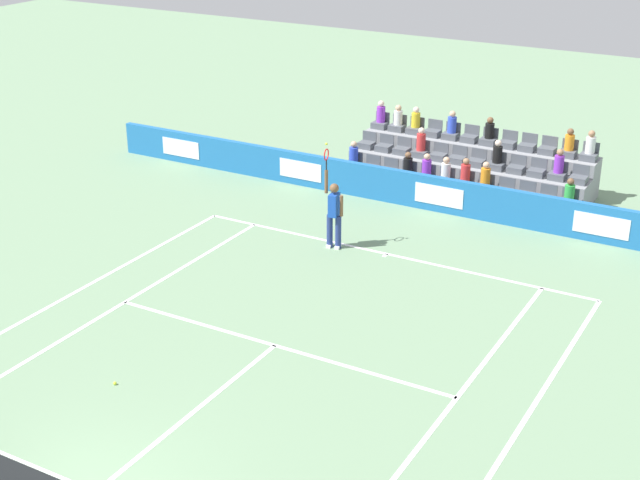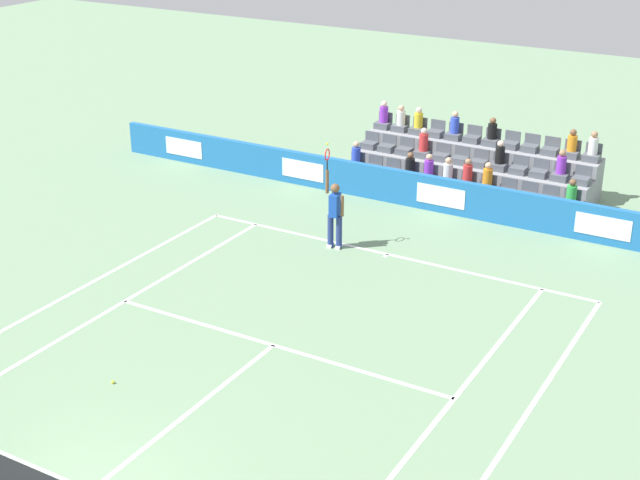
{
  "view_description": "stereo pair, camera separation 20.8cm",
  "coord_description": "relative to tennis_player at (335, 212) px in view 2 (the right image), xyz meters",
  "views": [
    {
      "loc": [
        -9.23,
        7.99,
        9.72
      ],
      "look_at": [
        0.71,
        -9.6,
        1.1
      ],
      "focal_mm": 51.69,
      "sensor_mm": 36.0,
      "label": 1
    },
    {
      "loc": [
        -9.41,
        7.89,
        9.72
      ],
      "look_at": [
        0.71,
        -9.6,
        1.1
      ],
      "focal_mm": 51.69,
      "sensor_mm": 36.0,
      "label": 2
    }
  ],
  "objects": [
    {
      "name": "line_singles_sideline_right",
      "position": [
        -5.54,
        5.65,
        -0.99
      ],
      "size": [
        0.1,
        11.89,
        0.01
      ],
      "primitive_type": "cube",
      "color": "white",
      "rests_on": "ground"
    },
    {
      "name": "tennis_player",
      "position": [
        0.0,
        0.0,
        0.0
      ],
      "size": [
        0.53,
        0.39,
        2.85
      ],
      "color": "navy",
      "rests_on": "ground"
    },
    {
      "name": "line_baseline",
      "position": [
        -1.42,
        -0.29,
        -0.99
      ],
      "size": [
        10.97,
        0.1,
        0.01
      ],
      "primitive_type": "cube",
      "color": "white",
      "rests_on": "ground"
    },
    {
      "name": "line_doubles_sideline_right",
      "position": [
        -6.91,
        5.65,
        -0.99
      ],
      "size": [
        0.1,
        11.89,
        0.01
      ],
      "primitive_type": "cube",
      "color": "white",
      "rests_on": "ground"
    },
    {
      "name": "line_doubles_sideline_left",
      "position": [
        4.06,
        5.65,
        -0.99
      ],
      "size": [
        0.1,
        11.89,
        0.01
      ],
      "primitive_type": "cube",
      "color": "white",
      "rests_on": "ground"
    },
    {
      "name": "stadium_stand",
      "position": [
        -1.42,
        -6.12,
        -0.43
      ],
      "size": [
        7.44,
        2.85,
        2.17
      ],
      "color": "gray",
      "rests_on": "ground"
    },
    {
      "name": "line_service",
      "position": [
        -1.42,
        5.2,
        -0.99
      ],
      "size": [
        8.23,
        0.1,
        0.01
      ],
      "primitive_type": "cube",
      "color": "white",
      "rests_on": "ground"
    },
    {
      "name": "loose_tennis_ball",
      "position": [
        0.5,
        8.06,
        -0.96
      ],
      "size": [
        0.07,
        0.07,
        0.07
      ],
      "primitive_type": "sphere",
      "color": "#D1E533",
      "rests_on": "ground"
    },
    {
      "name": "line_singles_sideline_left",
      "position": [
        2.69,
        5.65,
        -0.99
      ],
      "size": [
        0.1,
        11.89,
        0.01
      ],
      "primitive_type": "cube",
      "color": "white",
      "rests_on": "ground"
    },
    {
      "name": "line_centre_mark",
      "position": [
        -1.42,
        -0.19,
        -0.99
      ],
      "size": [
        0.1,
        0.2,
        0.01
      ],
      "primitive_type": "cube",
      "color": "white",
      "rests_on": "ground"
    },
    {
      "name": "line_centre_service",
      "position": [
        -1.42,
        8.4,
        -0.99
      ],
      "size": [
        0.1,
        6.4,
        0.01
      ],
      "primitive_type": "cube",
      "color": "white",
      "rests_on": "ground"
    },
    {
      "name": "sponsor_barrier",
      "position": [
        -1.42,
        -3.81,
        -0.47
      ],
      "size": [
        23.14,
        0.22,
        1.03
      ],
      "color": "#1E66AD",
      "rests_on": "ground"
    }
  ]
}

